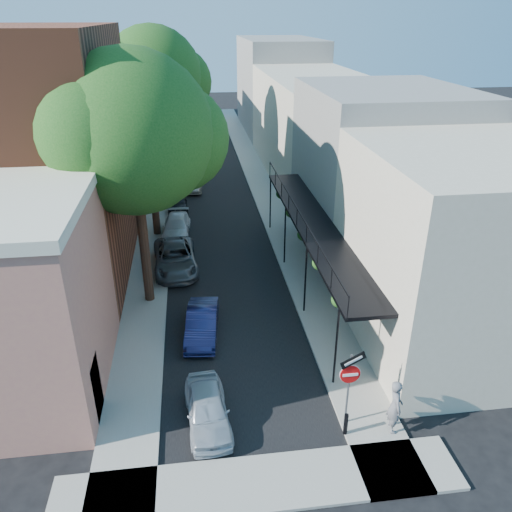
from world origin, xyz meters
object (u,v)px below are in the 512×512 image
object	(u,v)px
sign_post	(350,377)
bollard	(346,424)
oak_near	(144,135)
parked_car_f	(193,181)
pedestrian	(395,406)
parked_car_b	(202,323)
parked_car_e	(177,202)
oak_far	(160,78)
parked_car_a	(207,409)
oak_mid	(154,119)
parked_car_d	(176,226)
parked_car_c	(175,258)

from	to	relation	value
sign_post	bollard	distance (m)	1.60
oak_near	parked_car_f	distance (m)	18.15
sign_post	parked_car_f	xyz separation A→B (m)	(-4.56, 25.82, -1.37)
bollard	pedestrian	size ratio (longest dim) A/B	0.41
parked_car_b	parked_car_f	distance (m)	19.97
oak_near	parked_car_e	world-z (taller)	oak_near
oak_near	parked_car_b	distance (m)	8.29
oak_far	pedestrian	size ratio (longest dim) A/B	6.15
parked_car_a	pedestrian	size ratio (longest dim) A/B	1.78
oak_far	parked_car_e	world-z (taller)	oak_far
bollard	oak_near	world-z (taller)	oak_near
parked_car_b	oak_near	bearing A→B (deg)	125.47
bollard	oak_mid	bearing A→B (deg)	109.90
parked_car_f	bollard	bearing A→B (deg)	-76.45
bollard	pedestrian	world-z (taller)	pedestrian
bollard	parked_car_a	bearing A→B (deg)	164.83
parked_car_d	oak_far	bearing A→B (deg)	98.37
oak_far	parked_car_f	world-z (taller)	oak_far
oak_far	parked_car_e	distance (m)	9.15
oak_far	parked_car_c	world-z (taller)	oak_far
sign_post	parked_car_f	world-z (taller)	sign_post
oak_far	parked_car_e	size ratio (longest dim) A/B	3.45
oak_near	pedestrian	world-z (taller)	oak_near
parked_car_e	parked_car_f	bearing A→B (deg)	72.28
parked_car_d	pedestrian	bearing A→B (deg)	-63.69
bollard	oak_far	xyz separation A→B (m)	(-6.35, 26.77, 7.74)
parked_car_a	parked_car_f	size ratio (longest dim) A/B	0.86
bollard	pedestrian	distance (m)	1.69
parked_car_a	pedestrian	distance (m)	6.13
pedestrian	parked_car_e	bearing A→B (deg)	24.40
bollard	oak_mid	distance (m)	19.96
oak_mid	parked_car_f	size ratio (longest dim) A/B	2.54
oak_mid	parked_car_d	world-z (taller)	oak_mid
parked_car_a	parked_car_b	xyz separation A→B (m)	(0.00, 5.13, 0.01)
parked_car_b	parked_car_c	xyz separation A→B (m)	(-1.20, 6.35, 0.07)
oak_mid	pedestrian	distance (m)	20.35
parked_car_c	pedestrian	bearing A→B (deg)	-64.13
oak_near	parked_car_e	distance (m)	14.13
sign_post	parked_car_a	world-z (taller)	sign_post
bollard	parked_car_f	xyz separation A→B (m)	(-4.40, 26.29, 0.14)
oak_mid	parked_car_b	world-z (taller)	oak_mid
bollard	parked_car_b	world-z (taller)	parked_car_b
bollard	parked_car_a	world-z (taller)	parked_car_a
bollard	parked_car_b	bearing A→B (deg)	124.82
oak_near	sign_post	bearing A→B (deg)	-54.91
sign_post	bollard	world-z (taller)	sign_post
sign_post	oak_near	xyz separation A→B (m)	(-6.53, 9.29, 5.84)
parked_car_f	parked_car_a	bearing A→B (deg)	-85.95
oak_mid	parked_car_e	distance (m)	7.71
sign_post	parked_car_a	distance (m)	4.84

